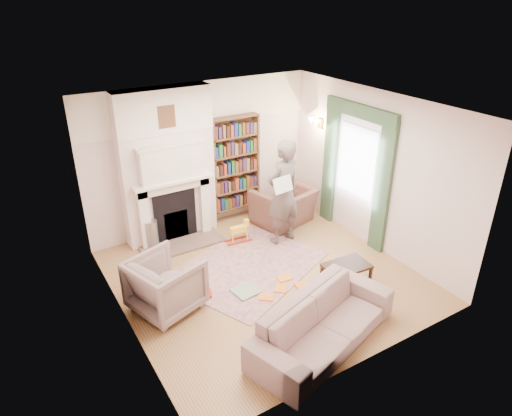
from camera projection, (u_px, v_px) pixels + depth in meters
floor at (264, 276)px, 7.51m from camera, size 4.50×4.50×0.00m
ceiling at (265, 107)px, 6.28m from camera, size 4.50×4.50×0.00m
wall_back at (201, 157)px, 8.62m from camera, size 4.50×0.00×4.50m
wall_front at (370, 271)px, 5.17m from camera, size 4.50×0.00×4.50m
wall_left at (117, 238)px, 5.85m from camera, size 0.00×4.50×4.50m
wall_right at (373, 171)px, 7.95m from camera, size 0.00×4.50×4.50m
fireplace at (168, 168)px, 8.13m from camera, size 1.70×0.58×2.80m
bookcase at (235, 164)px, 8.93m from camera, size 1.00×0.24×1.85m
window at (357, 162)px, 8.23m from camera, size 0.02×0.90×1.30m
curtain_left at (383, 188)px, 7.78m from camera, size 0.07×0.32×2.40m
curtain_right at (330, 163)px, 8.86m from camera, size 0.07×0.32×2.40m
pelmet at (361, 111)px, 7.80m from camera, size 0.09×1.70×0.24m
wall_sconce at (312, 125)px, 8.78m from camera, size 0.20×0.24×0.24m
rug at (248, 267)px, 7.76m from camera, size 2.95×2.66×0.01m
armchair_reading at (284, 206)px, 9.08m from camera, size 1.30×1.20×0.72m
armchair_left at (166, 284)px, 6.60m from camera, size 1.16×1.14×0.84m
sofa at (324, 323)px, 5.98m from camera, size 2.42×1.52×0.66m
man_reading at (283, 193)px, 8.14m from camera, size 0.78×0.57×1.97m
newspaper at (283, 185)px, 7.80m from camera, size 0.41×0.17×0.27m
coffee_table at (346, 277)px, 7.11m from camera, size 0.73×0.50×0.45m
paraffin_heater at (152, 235)px, 8.21m from camera, size 0.27×0.27×0.55m
rocking_horse at (238, 232)px, 8.43m from camera, size 0.51×0.24×0.43m
board_game at (245, 291)px, 7.11m from camera, size 0.41×0.41×0.03m
game_box_lid at (202, 294)px, 7.02m from camera, size 0.35×0.30×0.05m
comic_annuals at (284, 287)px, 7.22m from camera, size 0.95×0.51×0.02m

